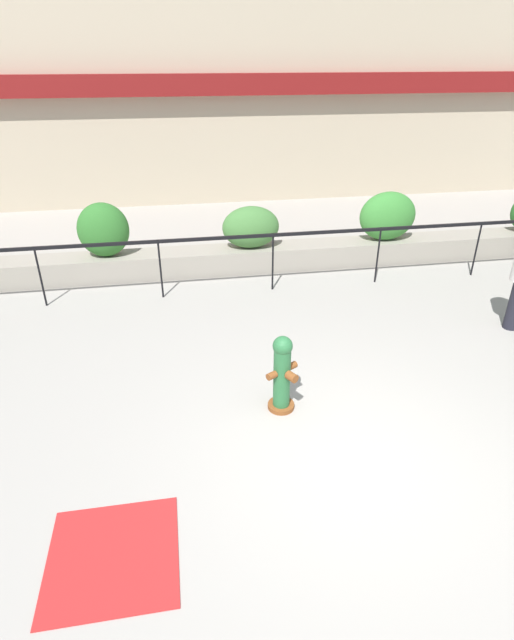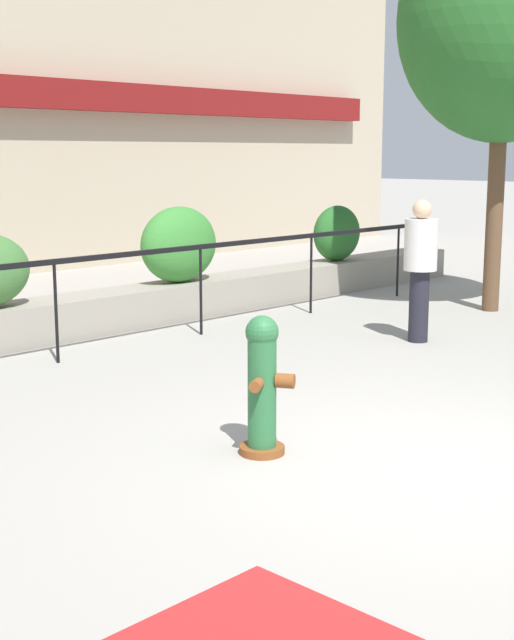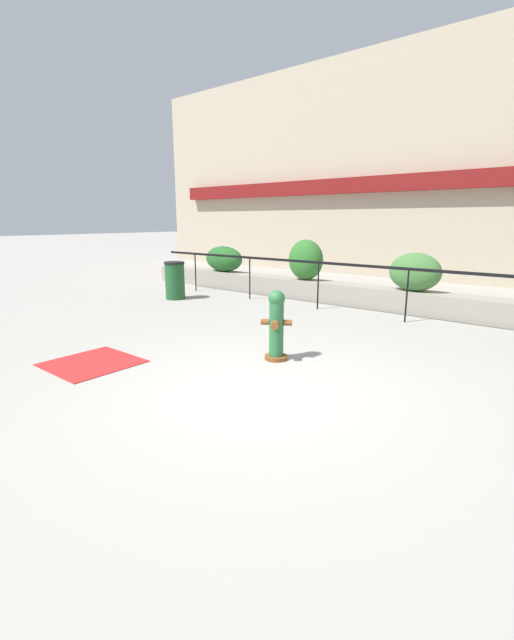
{
  "view_description": "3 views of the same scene",
  "coord_description": "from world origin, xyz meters",
  "px_view_note": "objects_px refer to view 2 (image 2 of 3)",
  "views": [
    {
      "loc": [
        -1.82,
        -3.94,
        4.17
      ],
      "look_at": [
        -0.79,
        2.09,
        0.87
      ],
      "focal_mm": 28.0,
      "sensor_mm": 36.0,
      "label": 1
    },
    {
      "loc": [
        -5.37,
        -3.31,
        2.28
      ],
      "look_at": [
        0.18,
        2.02,
        0.83
      ],
      "focal_mm": 50.0,
      "sensor_mm": 36.0,
      "label": 2
    },
    {
      "loc": [
        3.15,
        -3.85,
        2.1
      ],
      "look_at": [
        -1.32,
        1.6,
        0.45
      ],
      "focal_mm": 24.0,
      "sensor_mm": 36.0,
      "label": 3
    }
  ],
  "objects_px": {
    "hedge_bush_3": "(179,245)",
    "fire_hydrant": "(263,384)",
    "pedestrian": "(420,261)",
    "hedge_bush_4": "(337,233)",
    "street_tree": "(504,22)"
  },
  "relations": [
    {
      "from": "hedge_bush_3",
      "to": "fire_hydrant",
      "type": "height_order",
      "value": "hedge_bush_3"
    },
    {
      "from": "hedge_bush_4",
      "to": "pedestrian",
      "type": "relative_size",
      "value": 0.58
    },
    {
      "from": "hedge_bush_3",
      "to": "fire_hydrant",
      "type": "distance_m",
      "value": 5.88
    },
    {
      "from": "fire_hydrant",
      "to": "pedestrian",
      "type": "xyz_separation_m",
      "value": [
        4.32,
        1.47,
        0.44
      ]
    },
    {
      "from": "hedge_bush_4",
      "to": "street_tree",
      "type": "xyz_separation_m",
      "value": [
        0.05,
        -2.86,
        3.1
      ]
    },
    {
      "from": "hedge_bush_3",
      "to": "street_tree",
      "type": "relative_size",
      "value": 0.22
    },
    {
      "from": "hedge_bush_4",
      "to": "fire_hydrant",
      "type": "relative_size",
      "value": 0.93
    },
    {
      "from": "hedge_bush_3",
      "to": "hedge_bush_4",
      "type": "xyz_separation_m",
      "value": [
        3.48,
        0.0,
        -0.07
      ]
    },
    {
      "from": "hedge_bush_4",
      "to": "pedestrian",
      "type": "distance_m",
      "value": 4.18
    },
    {
      "from": "hedge_bush_3",
      "to": "pedestrian",
      "type": "distance_m",
      "value": 3.46
    },
    {
      "from": "street_tree",
      "to": "pedestrian",
      "type": "bearing_deg",
      "value": -169.72
    },
    {
      "from": "fire_hydrant",
      "to": "pedestrian",
      "type": "relative_size",
      "value": 0.62
    },
    {
      "from": "fire_hydrant",
      "to": "pedestrian",
      "type": "bearing_deg",
      "value": 18.82
    },
    {
      "from": "hedge_bush_3",
      "to": "pedestrian",
      "type": "bearing_deg",
      "value": -74.05
    },
    {
      "from": "pedestrian",
      "to": "street_tree",
      "type": "bearing_deg",
      "value": 10.28
    }
  ]
}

